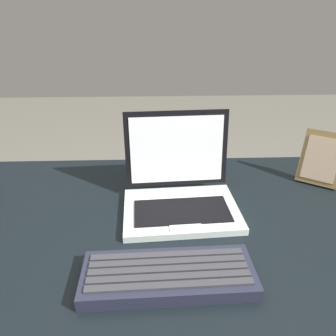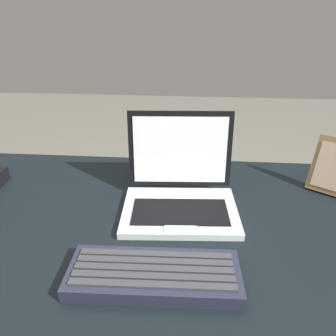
% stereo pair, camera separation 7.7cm
% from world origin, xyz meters
% --- Properties ---
extents(desk, '(1.66, 0.69, 0.74)m').
position_xyz_m(desk, '(0.00, 0.00, 0.67)').
color(desk, black).
rests_on(desk, ground).
extents(laptop_front, '(0.30, 0.24, 0.23)m').
position_xyz_m(laptop_front, '(0.08, 0.06, 0.79)').
color(laptop_front, silver).
rests_on(laptop_front, desk).
extents(external_keyboard, '(0.33, 0.13, 0.03)m').
position_xyz_m(external_keyboard, '(0.04, -0.19, 0.76)').
color(external_keyboard, '#232536').
rests_on(external_keyboard, desk).
extents(photo_frame, '(0.13, 0.11, 0.16)m').
position_xyz_m(photo_frame, '(0.50, 0.17, 0.82)').
color(photo_frame, olive).
rests_on(photo_frame, desk).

